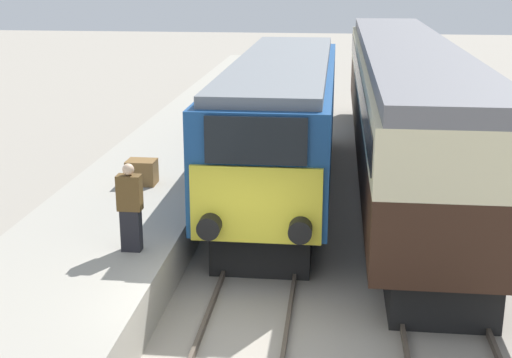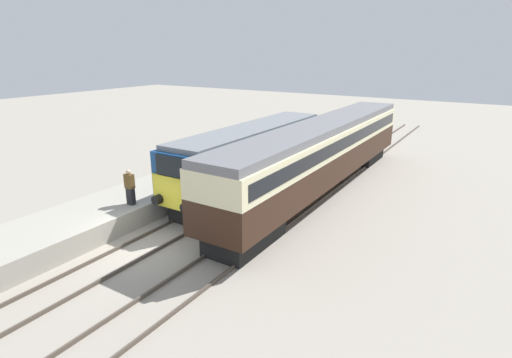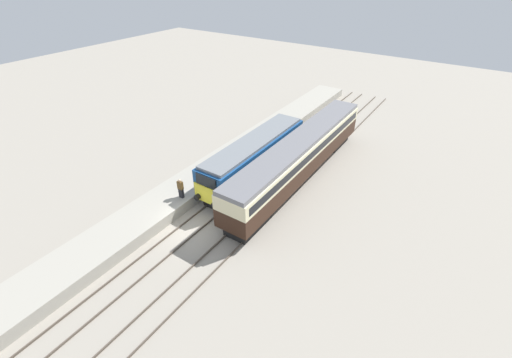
{
  "view_description": "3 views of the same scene",
  "coord_description": "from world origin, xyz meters",
  "views": [
    {
      "loc": [
        1.43,
        -10.46,
        5.97
      ],
      "look_at": [
        0.0,
        2.11,
        2.24
      ],
      "focal_mm": 50.0,
      "sensor_mm": 36.0,
      "label": 1
    },
    {
      "loc": [
        11.75,
        -9.94,
        7.71
      ],
      "look_at": [
        1.7,
        6.11,
        1.6
      ],
      "focal_mm": 28.0,
      "sensor_mm": 36.0,
      "label": 2
    },
    {
      "loc": [
        14.57,
        -13.17,
        16.81
      ],
      "look_at": [
        1.7,
        6.11,
        1.6
      ],
      "focal_mm": 24.0,
      "sensor_mm": 36.0,
      "label": 3
    }
  ],
  "objects": [
    {
      "name": "passenger_carriage",
      "position": [
        3.4,
        10.43,
        2.43
      ],
      "size": [
        2.75,
        20.18,
        3.99
      ],
      "color": "black",
      "rests_on": "ground_plane"
    },
    {
      "name": "platform_left",
      "position": [
        -3.3,
        8.0,
        0.46
      ],
      "size": [
        3.5,
        50.0,
        0.93
      ],
      "color": "#9E998C",
      "rests_on": "ground_plane"
    },
    {
      "name": "locomotive",
      "position": [
        0.0,
        8.42,
        2.06
      ],
      "size": [
        2.7,
        13.12,
        3.71
      ],
      "color": "black",
      "rests_on": "ground_plane"
    },
    {
      "name": "person_on_platform",
      "position": [
        -2.27,
        1.58,
        1.76
      ],
      "size": [
        0.44,
        0.26,
        1.67
      ],
      "color": "black",
      "rests_on": "platform_left"
    },
    {
      "name": "ground_plane",
      "position": [
        0.0,
        0.0,
        0.0
      ],
      "size": [
        120.0,
        120.0,
        0.0
      ],
      "primitive_type": "plane",
      "color": "gray"
    },
    {
      "name": "rails_far_track",
      "position": [
        3.4,
        5.0,
        0.07
      ],
      "size": [
        1.5,
        60.0,
        0.14
      ],
      "color": "#4C4238",
      "rests_on": "ground_plane"
    },
    {
      "name": "luggage_crate",
      "position": [
        -3.21,
        5.78,
        1.23
      ],
      "size": [
        0.7,
        0.56,
        0.6
      ],
      "color": "brown",
      "rests_on": "platform_left"
    },
    {
      "name": "rails_near_track",
      "position": [
        0.0,
        5.0,
        0.07
      ],
      "size": [
        1.51,
        60.0,
        0.14
      ],
      "color": "#4C4238",
      "rests_on": "ground_plane"
    }
  ]
}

